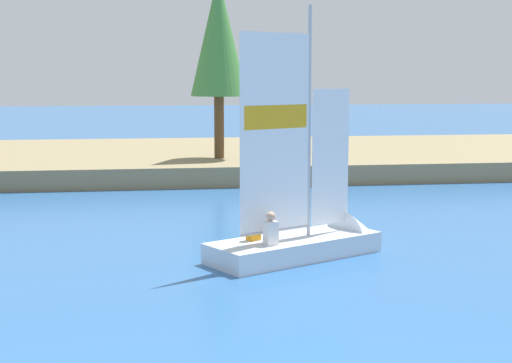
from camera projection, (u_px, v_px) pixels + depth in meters
name	position (u px, v px, depth m)	size (l,w,h in m)	color
shore_bank	(204.00, 158.00, 34.23)	(80.00, 13.55, 0.75)	#897A56
shoreline_tree_centre	(219.00, 37.00, 30.06)	(2.23, 2.23, 7.19)	brown
sailboat	(318.00, 234.00, 17.44)	(4.61, 3.31, 5.95)	silver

